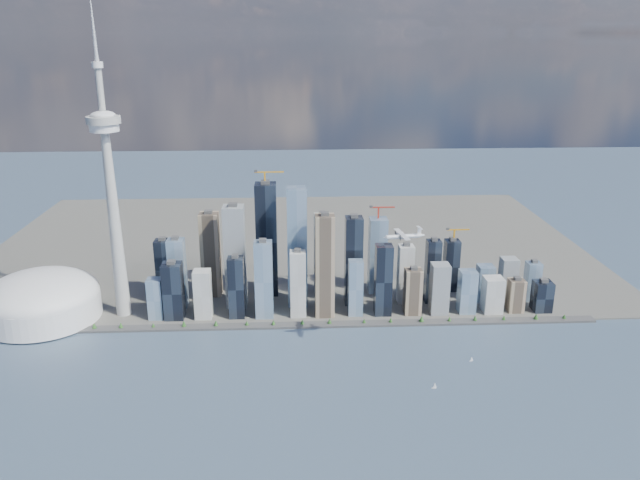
{
  "coord_description": "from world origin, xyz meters",
  "views": [
    {
      "loc": [
        9.53,
        -745.89,
        491.49
      ],
      "look_at": [
        56.71,
        260.0,
        156.55
      ],
      "focal_mm": 35.0,
      "sensor_mm": 36.0,
      "label": 1
    }
  ],
  "objects_px": {
    "needle_tower": "(111,190)",
    "sailboat_east": "(471,360)",
    "sailboat_west": "(434,386)",
    "airplane": "(404,236)",
    "dome_stadium": "(42,299)"
  },
  "relations": [
    {
      "from": "needle_tower",
      "to": "sailboat_east",
      "type": "height_order",
      "value": "needle_tower"
    },
    {
      "from": "dome_stadium",
      "to": "sailboat_east",
      "type": "bearing_deg",
      "value": -14.32
    },
    {
      "from": "needle_tower",
      "to": "sailboat_east",
      "type": "relative_size",
      "value": 67.05
    },
    {
      "from": "airplane",
      "to": "sailboat_east",
      "type": "relative_size",
      "value": 7.86
    },
    {
      "from": "sailboat_west",
      "to": "sailboat_east",
      "type": "distance_m",
      "value": 107.28
    },
    {
      "from": "needle_tower",
      "to": "sailboat_west",
      "type": "xyz_separation_m",
      "value": [
        513.17,
        -271.88,
        -232.58
      ]
    },
    {
      "from": "needle_tower",
      "to": "airplane",
      "type": "xyz_separation_m",
      "value": [
        476.11,
        -178.6,
        -31.75
      ]
    },
    {
      "from": "needle_tower",
      "to": "dome_stadium",
      "type": "bearing_deg",
      "value": -175.91
    },
    {
      "from": "needle_tower",
      "to": "sailboat_west",
      "type": "bearing_deg",
      "value": -27.91
    },
    {
      "from": "airplane",
      "to": "sailboat_west",
      "type": "xyz_separation_m",
      "value": [
        37.06,
        -93.27,
        -200.83
      ]
    },
    {
      "from": "airplane",
      "to": "dome_stadium",
      "type": "bearing_deg",
      "value": 156.43
    },
    {
      "from": "airplane",
      "to": "sailboat_east",
      "type": "height_order",
      "value": "airplane"
    },
    {
      "from": "dome_stadium",
      "to": "needle_tower",
      "type": "bearing_deg",
      "value": 4.09
    },
    {
      "from": "needle_tower",
      "to": "dome_stadium",
      "type": "distance_m",
      "value": 241.4
    },
    {
      "from": "dome_stadium",
      "to": "sailboat_east",
      "type": "xyz_separation_m",
      "value": [
        729.06,
        -186.05,
        -36.8
      ]
    }
  ]
}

